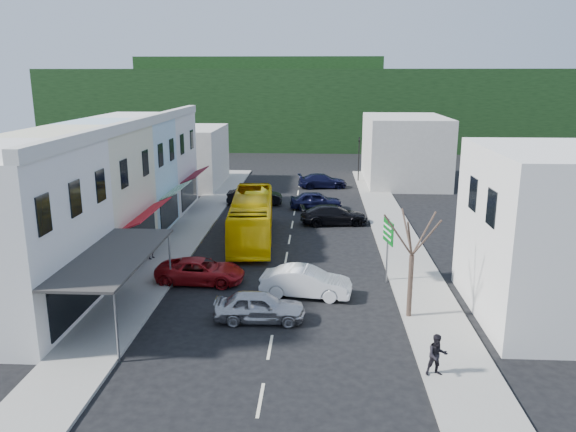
% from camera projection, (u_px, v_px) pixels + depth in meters
% --- Properties ---
extents(ground, '(120.00, 120.00, 0.00)m').
position_uv_depth(ground, '(282.00, 280.00, 31.52)').
color(ground, black).
rests_on(ground, ground).
extents(sidewalk_left, '(3.00, 52.00, 0.15)m').
position_uv_depth(sidewalk_left, '(190.00, 229.00, 41.58)').
color(sidewalk_left, gray).
rests_on(sidewalk_left, ground).
extents(sidewalk_right, '(3.00, 52.00, 0.15)m').
position_uv_depth(sidewalk_right, '(394.00, 232.00, 40.79)').
color(sidewalk_right, gray).
rests_on(sidewalk_right, ground).
extents(shopfront_row, '(8.25, 30.00, 8.00)m').
position_uv_depth(shopfront_row, '(93.00, 190.00, 36.04)').
color(shopfront_row, silver).
rests_on(shopfront_row, ground).
extents(right_building, '(8.00, 9.00, 8.00)m').
position_uv_depth(right_building, '(567.00, 235.00, 25.96)').
color(right_building, silver).
rests_on(right_building, ground).
extents(distant_block_left, '(8.00, 10.00, 6.00)m').
position_uv_depth(distant_block_left, '(183.00, 157.00, 57.55)').
color(distant_block_left, '#B7B2A8').
rests_on(distant_block_left, ground).
extents(distant_block_right, '(8.00, 12.00, 7.00)m').
position_uv_depth(distant_block_right, '(404.00, 150.00, 59.12)').
color(distant_block_right, '#B7B2A8').
rests_on(distant_block_right, ground).
extents(hillside, '(80.00, 26.00, 14.00)m').
position_uv_depth(hillside, '(299.00, 102.00, 92.96)').
color(hillside, black).
rests_on(hillside, ground).
extents(bus, '(3.36, 11.75, 3.10)m').
position_uv_depth(bus, '(252.00, 218.00, 38.81)').
color(bus, yellow).
rests_on(bus, ground).
extents(car_silver, '(4.44, 1.89, 1.40)m').
position_uv_depth(car_silver, '(260.00, 307.00, 26.14)').
color(car_silver, '#B3B2B7').
rests_on(car_silver, ground).
extents(car_white, '(4.61, 2.39, 1.40)m').
position_uv_depth(car_white, '(306.00, 283.00, 29.08)').
color(car_white, white).
rests_on(car_white, ground).
extents(car_red, '(4.68, 2.10, 1.40)m').
position_uv_depth(car_red, '(201.00, 270.00, 30.99)').
color(car_red, maroon).
rests_on(car_red, ground).
extents(car_black_near, '(4.69, 2.38, 1.40)m').
position_uv_depth(car_black_near, '(334.00, 215.00, 43.08)').
color(car_black_near, black).
rests_on(car_black_near, ground).
extents(car_navy_mid, '(4.55, 2.21, 1.40)m').
position_uv_depth(car_navy_mid, '(316.00, 201.00, 47.95)').
color(car_navy_mid, black).
rests_on(car_navy_mid, ground).
extents(car_black_far, '(4.44, 1.89, 1.40)m').
position_uv_depth(car_black_far, '(255.00, 197.00, 49.58)').
color(car_black_far, black).
rests_on(car_black_far, ground).
extents(car_navy_far, '(4.71, 2.45, 1.40)m').
position_uv_depth(car_navy_far, '(322.00, 181.00, 56.96)').
color(car_navy_far, black).
rests_on(car_navy_far, ground).
extents(pedestrian_left, '(0.56, 0.69, 1.70)m').
position_uv_depth(pedestrian_left, '(151.00, 245.00, 34.55)').
color(pedestrian_left, black).
rests_on(pedestrian_left, sidewalk_left).
extents(pedestrian_right, '(0.75, 0.53, 1.70)m').
position_uv_depth(pedestrian_right, '(437.00, 354.00, 21.08)').
color(pedestrian_right, black).
rests_on(pedestrian_right, sidewalk_right).
extents(direction_sign, '(0.80, 1.71, 3.64)m').
position_uv_depth(direction_sign, '(387.00, 251.00, 30.76)').
color(direction_sign, '#056116').
rests_on(direction_sign, ground).
extents(street_tree, '(3.15, 3.15, 6.27)m').
position_uv_depth(street_tree, '(412.00, 255.00, 25.79)').
color(street_tree, '#3B2A21').
rests_on(street_tree, ground).
extents(traffic_signal, '(1.14, 1.29, 4.82)m').
position_uv_depth(traffic_signal, '(359.00, 160.00, 59.69)').
color(traffic_signal, black).
rests_on(traffic_signal, ground).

